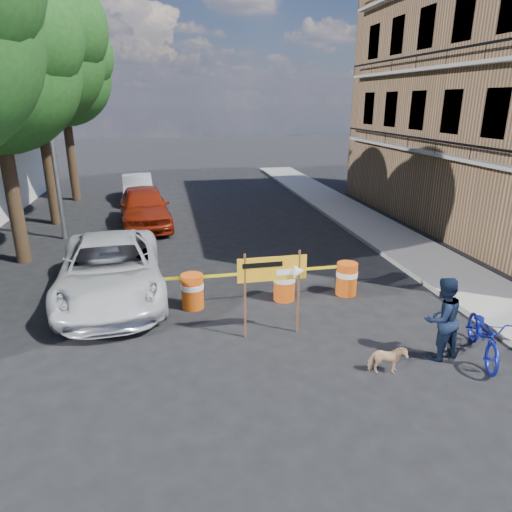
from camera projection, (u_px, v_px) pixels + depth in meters
name	position (u px, v px, depth m)	size (l,w,h in m)	color
ground	(274.00, 348.00, 9.76)	(120.00, 120.00, 0.00)	black
sidewalk_east	(403.00, 245.00, 16.44)	(2.40, 40.00, 0.15)	gray
tree_mid_b	(34.00, 54.00, 17.50)	(5.67, 5.40, 9.62)	#332316
tree_far	(62.00, 75.00, 22.30)	(5.04, 4.80, 8.84)	#332316
streetlamp	(50.00, 120.00, 16.08)	(1.25, 0.18, 8.00)	gray
barrel_far_left	(136.00, 293.00, 11.36)	(0.58, 0.58, 0.90)	#D45B0C
barrel_mid_left	(192.00, 291.00, 11.53)	(0.58, 0.58, 0.90)	#D45B0C
barrel_mid_right	(284.00, 283.00, 12.00)	(0.58, 0.58, 0.90)	#D45B0C
barrel_far_right	(347.00, 278.00, 12.34)	(0.58, 0.58, 0.90)	#D45B0C
detour_sign	(282.00, 274.00, 9.90)	(1.54, 0.29, 1.98)	#592D19
pedestrian	(442.00, 319.00, 9.15)	(0.85, 0.66, 1.75)	black
bicycle	(488.00, 314.00, 9.12)	(0.69, 1.03, 1.97)	#121B96
dog	(387.00, 360.00, 8.77)	(0.32, 0.70, 0.59)	#DAAB7D
suv_white	(111.00, 269.00, 12.08)	(2.63, 5.70, 1.58)	silver
sedan_red	(144.00, 207.00, 18.97)	(1.97, 4.90, 1.67)	maroon
sedan_silver	(137.00, 187.00, 23.97)	(1.47, 4.22, 1.39)	#B4B7BC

